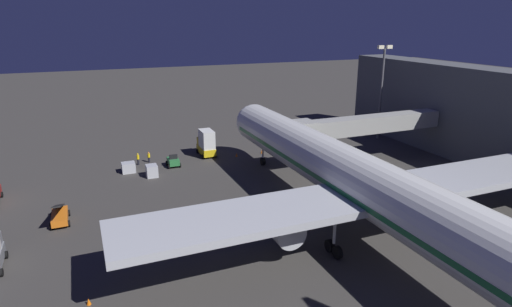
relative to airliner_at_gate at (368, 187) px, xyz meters
The scene contains 14 objects.
ground_plane 11.49m from the airliner_at_gate, 90.00° to the right, with size 320.00×320.00×0.00m, color #383533.
airliner_at_gate is the anchor object (origin of this frame).
jet_bridge 24.49m from the airliner_at_gate, 123.40° to the right, with size 25.51×3.40×7.40m.
apron_floodlight_mast 40.11m from the airliner_at_gate, 129.71° to the right, with size 2.90×0.50×16.76m.
baggage_tug_lead 32.56m from the airliner_at_gate, 66.94° to the right, with size 1.86×2.37×1.95m.
belt_loader 32.46m from the airliner_at_gate, 29.77° to the right, with size 1.96×6.83×3.27m.
cargo_truck_aft 33.69m from the airliner_at_gate, 78.81° to the right, with size 2.36×4.59×4.28m.
baggage_container_near_belt 31.43m from the airliner_at_gate, 58.36° to the right, with size 1.52×1.71×1.68m, color #B7BABF.
baggage_container_mid_row 35.49m from the airliner_at_gate, 57.11° to the right, with size 1.86×1.60×1.45m, color #B7BABF.
ground_crew_near_nose_gear 37.04m from the airliner_at_gate, 61.85° to the right, with size 0.40×0.40×1.84m.
ground_crew_marshaller_fwd 36.77m from the airliner_at_gate, 64.58° to the right, with size 0.40×0.40×1.68m.
traffic_cone_nose_port 31.06m from the airliner_at_gate, 94.13° to the right, with size 0.36×0.36×0.55m, color orange.
traffic_cone_nose_starboard 31.06m from the airliner_at_gate, 85.87° to the right, with size 0.36×0.36×0.55m, color orange.
traffic_cone_wingtip_svc_side 26.15m from the airliner_at_gate, ahead, with size 0.36×0.36×0.55m, color orange.
Camera 1 is at (24.37, 40.68, 20.96)m, focal length 29.91 mm.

